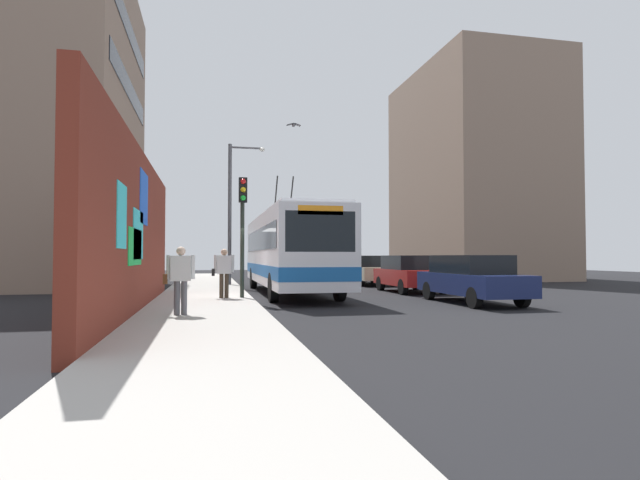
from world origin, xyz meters
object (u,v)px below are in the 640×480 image
parked_car_champagne (367,269)px  pedestrian_near_wall (180,275)px  parked_car_navy (471,278)px  street_lamp (234,204)px  parked_car_red (410,273)px  pedestrian_at_curb (224,269)px  parked_car_white (342,267)px  city_bus (289,249)px  traffic_light (243,216)px

parked_car_champagne → pedestrian_near_wall: bearing=146.9°
parked_car_navy → street_lamp: (10.30, 7.26, 3.32)m
parked_car_champagne → parked_car_red: bearing=180.0°
parked_car_champagne → pedestrian_at_curb: (-9.25, 7.97, 0.27)m
pedestrian_at_curb → pedestrian_near_wall: (-4.74, 1.16, -0.01)m
pedestrian_at_curb → parked_car_navy: bearing=-103.8°
pedestrian_near_wall → parked_car_navy: bearing=-73.1°
parked_car_red → pedestrian_at_curb: (-3.28, 7.97, 0.28)m
parked_car_navy → parked_car_champagne: (11.21, -0.00, 0.00)m
pedestrian_at_curb → pedestrian_near_wall: 4.88m
parked_car_white → pedestrian_near_wall: size_ratio=2.95×
city_bus → pedestrian_at_curb: 4.55m
pedestrian_near_wall → traffic_light: 5.41m
street_lamp → city_bus: bearing=-156.9°
pedestrian_near_wall → traffic_light: (4.79, -1.77, 1.80)m
parked_car_champagne → parked_car_navy: bearing=180.0°
pedestrian_at_curb → parked_car_champagne: bearing=-40.7°
parked_car_navy → street_lamp: size_ratio=0.69×
parked_car_red → parked_car_champagne: 5.97m
parked_car_white → street_lamp: bearing=131.0°
traffic_light → parked_car_navy: bearing=-105.3°
city_bus → traffic_light: 4.23m
city_bus → parked_car_navy: (-5.49, -5.20, -1.00)m
parked_car_red → parked_car_white: bearing=-0.0°
traffic_light → street_lamp: street_lamp is taller
parked_car_navy → pedestrian_at_curb: 8.21m
parked_car_white → street_lamp: (-6.31, 7.26, 3.32)m
parked_car_white → parked_car_navy: bearing=180.0°
parked_car_champagne → parked_car_white: bearing=0.0°
parked_car_navy → pedestrian_near_wall: 9.54m
street_lamp → pedestrian_near_wall: bearing=171.9°
pedestrian_near_wall → traffic_light: traffic_light is taller
parked_car_champagne → pedestrian_near_wall: 16.70m
parked_car_navy → parked_car_white: same height
city_bus → parked_car_champagne: 7.79m
city_bus → parked_car_red: bearing=-92.8°
city_bus → traffic_light: bearing=148.3°
city_bus → parked_car_champagne: bearing=-42.3°
parked_car_navy → pedestrian_near_wall: bearing=106.9°
parked_car_champagne → traffic_light: bearing=141.4°
parked_car_red → traffic_light: 8.29m
parked_car_white → pedestrian_at_curb: size_ratio=2.92×
parked_car_white → pedestrian_near_wall: pedestrian_near_wall is taller
traffic_light → parked_car_white: bearing=-26.7°
parked_car_white → traffic_light: size_ratio=1.18×
street_lamp → parked_car_red: bearing=-124.9°
city_bus → street_lamp: 5.72m
parked_car_champagne → street_lamp: size_ratio=0.70×
pedestrian_near_wall → traffic_light: bearing=-20.3°
parked_car_champagne → street_lamp: 8.03m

